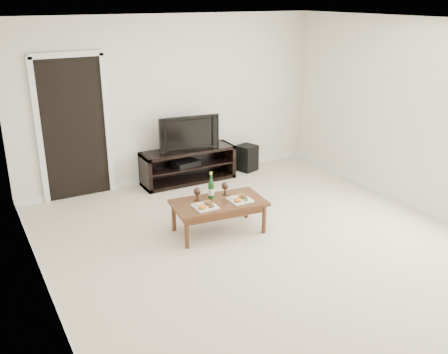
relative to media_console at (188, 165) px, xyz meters
The scene contains 14 objects.
floor 2.51m from the media_console, 93.14° to the right, with size 5.50×5.50×0.00m, color beige.
back_wall 1.07m from the media_console, 116.47° to the left, with size 5.00×0.04×2.60m, color silver.
ceiling 3.43m from the media_console, 93.14° to the right, with size 5.00×5.50×0.04m, color white.
doorway 1.86m from the media_console, behind, with size 0.90×0.02×2.05m, color black.
media_console is the anchor object (origin of this frame).
television 0.55m from the media_console, ahead, with size 0.97×0.13×0.56m, color black.
av_receiver 0.08m from the media_console, 169.72° to the right, with size 0.40×0.30×0.08m, color black.
subwoofer 1.12m from the media_console, ahead, with size 0.30×0.30×0.44m, color black.
coffee_table 1.89m from the media_console, 103.39° to the right, with size 1.15×0.63×0.42m, color #523016.
plate_left 2.05m from the media_console, 109.22° to the right, with size 0.27×0.27×0.07m, color white.
plate_right 1.96m from the media_console, 95.52° to the right, with size 0.27×0.27×0.07m, color white.
wine_bottle 1.79m from the media_console, 105.42° to the right, with size 0.07×0.07×0.35m, color #0F3913.
goblet_left 1.82m from the media_console, 111.38° to the right, with size 0.09×0.09×0.17m, color #37271E, non-canonical shape.
goblet_right 1.71m from the media_console, 98.73° to the right, with size 0.09×0.09×0.17m, color #37271E, non-canonical shape.
Camera 1 is at (-3.03, -4.43, 2.87)m, focal length 40.00 mm.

